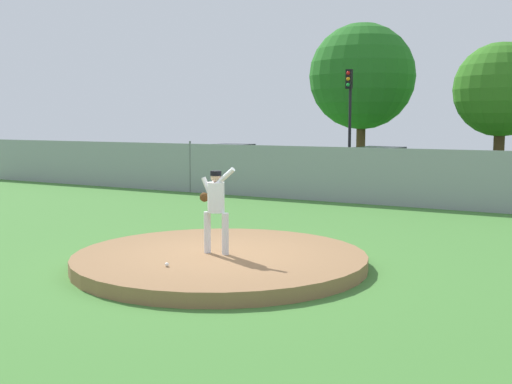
% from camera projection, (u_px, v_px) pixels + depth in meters
% --- Properties ---
extents(ground_plane, '(80.00, 80.00, 0.00)m').
position_uv_depth(ground_plane, '(339.00, 223.00, 17.38)').
color(ground_plane, '#427A33').
extents(asphalt_strip, '(44.00, 7.00, 0.01)m').
position_uv_depth(asphalt_strip, '(422.00, 192.00, 24.73)').
color(asphalt_strip, '#2B2B2D').
rests_on(asphalt_strip, ground_plane).
extents(pitchers_mound, '(5.59, 5.59, 0.25)m').
position_uv_depth(pitchers_mound, '(220.00, 260.00, 12.18)').
color(pitchers_mound, olive).
rests_on(pitchers_mound, ground_plane).
extents(pitcher_youth, '(0.81, 0.32, 1.66)m').
position_uv_depth(pitcher_youth, '(216.00, 203.00, 12.03)').
color(pitcher_youth, silver).
rests_on(pitcher_youth, pitchers_mound).
extents(baseball, '(0.07, 0.07, 0.07)m').
position_uv_depth(baseball, '(167.00, 265.00, 11.06)').
color(baseball, white).
rests_on(baseball, pitchers_mound).
extents(chainlink_fence, '(38.98, 0.07, 1.98)m').
position_uv_depth(chainlink_fence, '(386.00, 177.00, 20.74)').
color(chainlink_fence, gray).
rests_on(chainlink_fence, ground_plane).
extents(parked_car_navy, '(2.00, 4.86, 1.70)m').
position_uv_depth(parked_car_navy, '(375.00, 170.00, 25.29)').
color(parked_car_navy, '#161E4C').
rests_on(parked_car_navy, ground_plane).
extents(parked_car_teal, '(1.96, 4.61, 1.69)m').
position_uv_depth(parked_car_teal, '(226.00, 164.00, 28.50)').
color(parked_car_teal, '#146066').
rests_on(parked_car_teal, ground_plane).
extents(traffic_light_near, '(0.28, 0.46, 5.13)m').
position_uv_depth(traffic_light_near, '(349.00, 105.00, 29.93)').
color(traffic_light_near, black).
rests_on(traffic_light_near, ground_plane).
extents(tree_tall_centre, '(5.95, 5.95, 8.19)m').
position_uv_depth(tree_tall_centre, '(362.00, 77.00, 35.90)').
color(tree_tall_centre, '#4C331E').
rests_on(tree_tall_centre, ground_plane).
extents(tree_leaning_west, '(4.73, 4.73, 6.67)m').
position_uv_depth(tree_leaning_west, '(501.00, 90.00, 32.05)').
color(tree_leaning_west, '#4C331E').
rests_on(tree_leaning_west, ground_plane).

